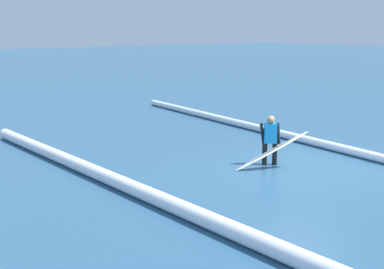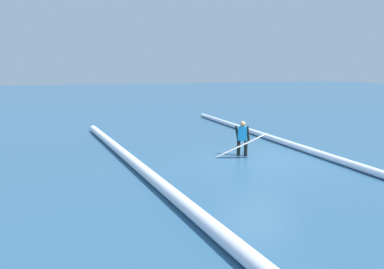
# 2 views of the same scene
# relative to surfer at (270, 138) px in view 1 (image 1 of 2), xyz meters

# --- Properties ---
(ground_plane) EXTENTS (160.86, 160.86, 0.00)m
(ground_plane) POSITION_rel_surfer_xyz_m (-0.87, -0.22, -0.77)
(ground_plane) COLOR #2E597B
(surfer) EXTENTS (0.37, 0.53, 1.38)m
(surfer) POSITION_rel_surfer_xyz_m (0.00, 0.00, 0.00)
(surfer) COLOR black
(surfer) RESTS_ON ground_plane
(surfboard) EXTENTS (1.13, 1.89, 1.04)m
(surfboard) POSITION_rel_surfer_xyz_m (-0.33, 0.26, -0.27)
(surfboard) COLOR white
(surfboard) RESTS_ON ground_plane
(wave_crest_foreground) EXTENTS (22.93, 1.09, 0.27)m
(wave_crest_foreground) POSITION_rel_surfer_xyz_m (-0.60, -2.69, -0.63)
(wave_crest_foreground) COLOR white
(wave_crest_foreground) RESTS_ON ground_plane
(wave_crest_midground) EXTENTS (21.82, 2.07, 0.34)m
(wave_crest_midground) POSITION_rel_surfer_xyz_m (-3.16, 4.02, -0.60)
(wave_crest_midground) COLOR white
(wave_crest_midground) RESTS_ON ground_plane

